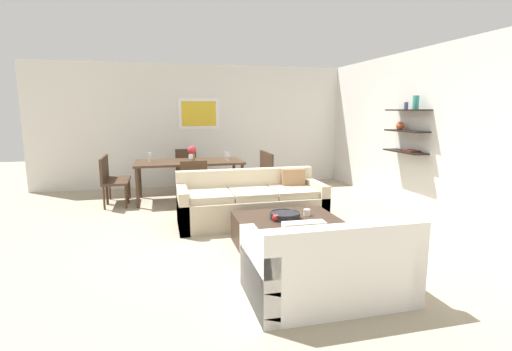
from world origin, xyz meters
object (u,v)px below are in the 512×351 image
at_px(coffee_table, 287,232).
at_px(wine_glass_right_far, 226,154).
at_px(apple_on_coffee_table, 276,218).
at_px(dining_chair_right_near, 264,173).
at_px(decorative_bowl, 285,215).
at_px(centerpiece_vase, 192,152).
at_px(wine_glass_foot, 191,157).
at_px(wine_glass_left_far, 149,155).
at_px(dining_chair_left_far, 113,175).
at_px(sofa_beige, 251,204).
at_px(dining_chair_right_far, 258,169).
at_px(dining_table, 189,164).
at_px(loveseat_white, 327,266).
at_px(dining_chair_head, 186,167).
at_px(dining_chair_foot, 194,182).
at_px(wine_glass_right_near, 228,155).
at_px(dining_chair_left_near, 110,179).
at_px(candle_jar, 307,212).

bearing_deg(coffee_table, wine_glass_right_far, 94.84).
distance_m(apple_on_coffee_table, dining_chair_right_near, 2.85).
height_order(decorative_bowl, centerpiece_vase, centerpiece_vase).
distance_m(coffee_table, wine_glass_foot, 2.75).
bearing_deg(wine_glass_left_far, dining_chair_left_far, 171.89).
relative_size(sofa_beige, dining_chair_right_far, 2.48).
bearing_deg(centerpiece_vase, dining_table, -160.74).
bearing_deg(loveseat_white, centerpiece_vase, 101.53).
xyz_separation_m(sofa_beige, dining_chair_right_near, (0.61, 1.53, 0.21)).
bearing_deg(dining_chair_right_near, wine_glass_left_far, 171.09).
bearing_deg(dining_chair_head, dining_table, -90.00).
height_order(loveseat_white, dining_chair_foot, dining_chair_foot).
bearing_deg(dining_table, apple_on_coffee_table, -75.13).
xyz_separation_m(dining_table, dining_chair_right_near, (1.40, -0.22, -0.18)).
bearing_deg(wine_glass_right_near, wine_glass_left_far, 170.72).
xyz_separation_m(dining_table, dining_chair_left_near, (-1.40, -0.22, -0.18)).
distance_m(dining_chair_foot, dining_chair_left_far, 1.78).
xyz_separation_m(coffee_table, decorative_bowl, (-0.04, -0.02, 0.23)).
xyz_separation_m(dining_table, centerpiece_vase, (0.06, 0.02, 0.23)).
bearing_deg(coffee_table, dining_chair_foot, 115.97).
xyz_separation_m(dining_chair_right_near, dining_chair_left_far, (-2.81, 0.43, 0.00)).
relative_size(coffee_table, apple_on_coffee_table, 14.57).
relative_size(apple_on_coffee_table, centerpiece_vase, 0.30).
height_order(dining_chair_right_far, dining_chair_left_far, same).
height_order(coffee_table, dining_chair_right_far, dining_chair_right_far).
height_order(coffee_table, dining_chair_head, dining_chair_head).
distance_m(candle_jar, apple_on_coffee_table, 0.48).
bearing_deg(centerpiece_vase, apple_on_coffee_table, -76.26).
bearing_deg(apple_on_coffee_table, candle_jar, 18.01).
relative_size(coffee_table, dining_chair_foot, 1.42).
distance_m(apple_on_coffee_table, wine_glass_left_far, 3.50).
relative_size(dining_chair_right_far, dining_chair_head, 1.00).
relative_size(dining_chair_right_near, wine_glass_foot, 5.15).
bearing_deg(dining_chair_foot, coffee_table, -64.03).
bearing_deg(dining_chair_left_far, apple_on_coffee_table, -55.63).
xyz_separation_m(dining_chair_right_far, dining_chair_left_far, (-2.81, 0.00, 0.00)).
distance_m(candle_jar, dining_chair_left_far, 4.06).
distance_m(dining_table, wine_glass_right_near, 0.75).
distance_m(apple_on_coffee_table, dining_table, 3.12).
bearing_deg(coffee_table, apple_on_coffee_table, -149.72).
relative_size(loveseat_white, wine_glass_foot, 8.44).
bearing_deg(sofa_beige, candle_jar, -67.36).
xyz_separation_m(dining_chair_left_near, wine_glass_left_far, (0.68, 0.33, 0.36)).
bearing_deg(wine_glass_left_far, dining_table, -9.28).
bearing_deg(wine_glass_right_near, apple_on_coffee_table, -88.55).
distance_m(dining_chair_foot, wine_glass_right_far, 1.28).
bearing_deg(wine_glass_right_near, decorative_bowl, -85.56).
distance_m(loveseat_white, apple_on_coffee_table, 1.22).
relative_size(coffee_table, dining_chair_left_far, 1.42).
relative_size(candle_jar, centerpiece_vase, 0.31).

